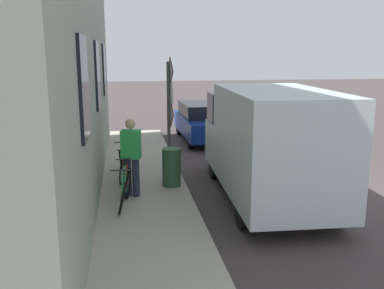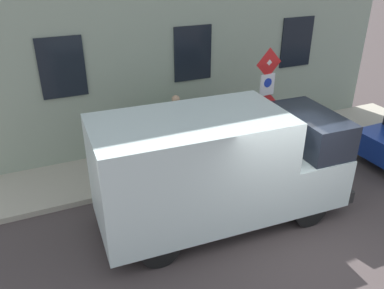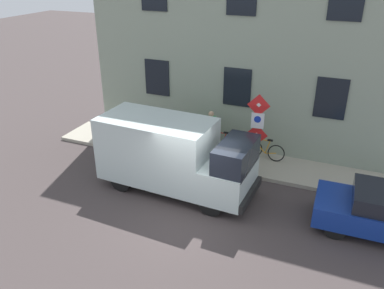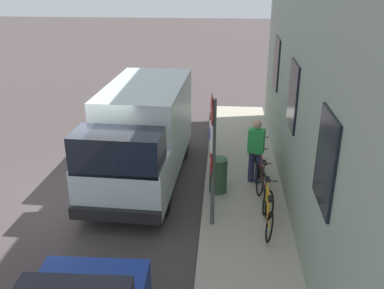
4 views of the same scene
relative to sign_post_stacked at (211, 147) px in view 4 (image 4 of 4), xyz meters
name	(u,v)px [view 4 (image 4 of 4)]	position (x,y,z in m)	size (l,w,h in m)	color
ground_plane	(93,195)	(-3.05, 1.30, -1.98)	(80.00, 80.00, 0.00)	#423938
sidewalk_slab	(244,198)	(0.80, 1.30, -1.91)	(2.00, 14.67, 0.14)	#A69F8D
building_facade	(318,25)	(2.14, 1.30, 2.29)	(0.75, 12.67, 8.55)	gray
sign_post_stacked	(211,147)	(0.00, 0.00, 0.00)	(0.17, 0.56, 2.90)	#474C47
delivery_van	(142,133)	(-1.90, 2.35, -0.65)	(2.23, 5.41, 2.50)	silver
bicycle_orange	(268,211)	(1.24, -0.01, -1.47)	(0.46, 1.71, 0.89)	black
bicycle_black	(264,192)	(1.24, 0.88, -1.47)	(0.46, 1.71, 0.89)	black
bicycle_red	(262,175)	(1.24, 1.77, -1.47)	(0.46, 1.71, 0.89)	black
bicycle_green	(259,160)	(1.24, 2.66, -1.47)	(0.46, 1.72, 0.89)	black
pedestrian	(256,149)	(1.09, 2.10, -0.91)	(0.45, 0.35, 1.72)	#262B47
litter_bin	(218,175)	(0.15, 1.49, -1.39)	(0.44, 0.44, 0.90)	#2D5133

